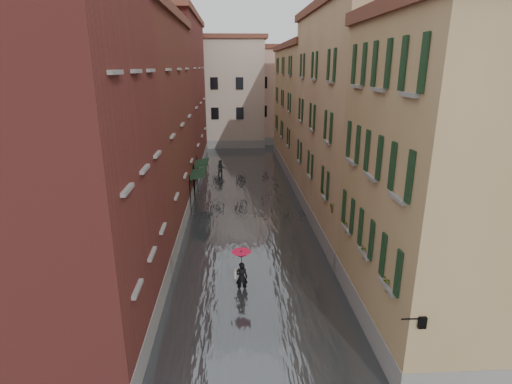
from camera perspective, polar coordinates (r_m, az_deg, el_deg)
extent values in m
plane|color=#4F4F51|center=(18.35, 0.05, -15.23)|extent=(120.00, 120.00, 0.00)
cube|color=#44484C|center=(30.07, -1.42, -1.56)|extent=(10.00, 60.00, 0.20)
cube|color=maroon|center=(15.11, -27.01, 2.48)|extent=(6.00, 8.00, 13.00)
cube|color=#5D211D|center=(25.41, -17.36, 8.42)|extent=(6.00, 14.00, 12.50)
cube|color=maroon|center=(39.97, -12.42, 12.93)|extent=(6.00, 16.00, 14.00)
cube|color=#937D4C|center=(16.12, 26.22, 0.66)|extent=(6.00, 8.00, 11.50)
cube|color=tan|center=(25.88, 14.69, 9.36)|extent=(6.00, 14.00, 13.00)
cube|color=#937D4C|center=(40.41, 8.12, 11.42)|extent=(6.00, 16.00, 11.50)
cube|color=#B29F8D|center=(53.55, -5.75, 13.77)|extent=(12.00, 9.00, 13.00)
cube|color=tan|center=(55.97, 3.86, 13.46)|extent=(10.00, 9.00, 12.00)
cube|color=black|center=(29.12, -8.24, 2.67)|extent=(1.09, 2.81, 0.31)
cylinder|color=black|center=(28.15, -9.38, -0.35)|extent=(0.06, 0.06, 2.80)
cylinder|color=black|center=(30.82, -8.87, 1.25)|extent=(0.06, 0.06, 2.80)
cube|color=black|center=(32.26, -7.79, 4.15)|extent=(1.09, 2.68, 0.31)
cylinder|color=black|center=(31.30, -8.79, 1.51)|extent=(0.06, 0.06, 2.80)
cylinder|color=black|center=(33.88, -8.39, 2.76)|extent=(0.06, 0.06, 2.80)
cylinder|color=black|center=(12.64, 21.35, -16.53)|extent=(0.60, 0.05, 0.05)
cube|color=black|center=(12.81, 22.57, -16.72)|extent=(0.22, 0.22, 0.35)
cube|color=beige|center=(12.81, 22.57, -16.72)|extent=(0.14, 0.14, 0.24)
cube|color=brown|center=(13.98, 18.72, -12.50)|extent=(0.22, 0.85, 0.18)
imported|color=#265926|center=(13.78, 18.89, -10.98)|extent=(0.59, 0.51, 0.66)
cube|color=brown|center=(15.92, 15.61, -8.36)|extent=(0.22, 0.85, 0.18)
imported|color=#265926|center=(15.75, 15.74, -6.98)|extent=(0.59, 0.51, 0.66)
cube|color=brown|center=(18.09, 13.13, -4.96)|extent=(0.22, 0.85, 0.18)
imported|color=#265926|center=(17.94, 13.22, -3.72)|extent=(0.59, 0.51, 0.66)
cube|color=brown|center=(20.35, 11.19, -2.27)|extent=(0.22, 0.85, 0.18)
imported|color=#265926|center=(20.22, 11.26, -1.15)|extent=(0.59, 0.51, 0.66)
cube|color=brown|center=(22.27, 9.89, -0.46)|extent=(0.22, 0.85, 0.18)
imported|color=#265926|center=(22.15, 9.94, 0.57)|extent=(0.59, 0.51, 0.66)
imported|color=black|center=(18.54, -2.07, -12.12)|extent=(0.57, 0.39, 1.52)
cube|color=#BEBB9D|center=(18.49, -2.96, -11.55)|extent=(0.08, 0.30, 0.38)
cylinder|color=black|center=(18.26, -2.09, -10.51)|extent=(0.02, 0.02, 1.00)
cone|color=red|center=(17.99, -2.11, -8.91)|extent=(0.89, 0.89, 0.28)
imported|color=black|center=(37.36, -5.05, 3.34)|extent=(0.80, 0.63, 1.63)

